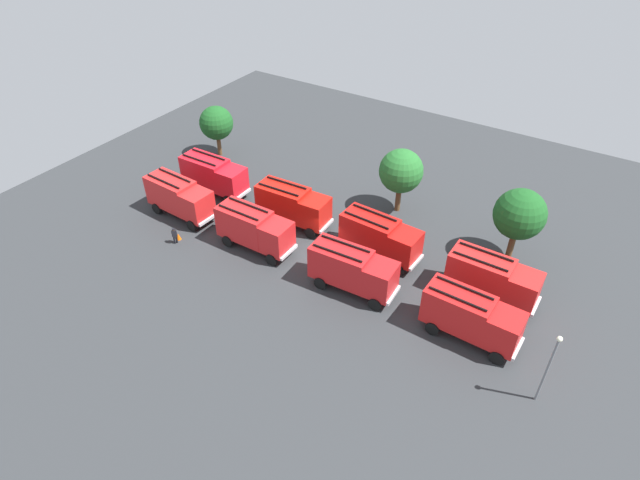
# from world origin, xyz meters

# --- Properties ---
(ground_plane) EXTENTS (66.50, 66.50, 0.00)m
(ground_plane) POSITION_xyz_m (0.00, 0.00, 0.00)
(ground_plane) COLOR #2D3033
(fire_truck_0) EXTENTS (7.32, 3.06, 3.88)m
(fire_truck_0) POSITION_xyz_m (-14.47, -2.29, 2.15)
(fire_truck_0) COLOR red
(fire_truck_0) RESTS_ON ground
(fire_truck_1) EXTENTS (7.21, 2.78, 3.88)m
(fire_truck_1) POSITION_xyz_m (-5.28, -2.45, 2.15)
(fire_truck_1) COLOR red
(fire_truck_1) RESTS_ON ground
(fire_truck_2) EXTENTS (7.30, 3.02, 3.88)m
(fire_truck_2) POSITION_xyz_m (4.73, -2.60, 2.15)
(fire_truck_2) COLOR red
(fire_truck_2) RESTS_ON ground
(fire_truck_3) EXTENTS (7.27, 2.94, 3.88)m
(fire_truck_3) POSITION_xyz_m (14.49, -2.52, 2.15)
(fire_truck_3) COLOR red
(fire_truck_3) RESTS_ON ground
(fire_truck_4) EXTENTS (7.23, 2.82, 3.88)m
(fire_truck_4) POSITION_xyz_m (-14.50, 2.61, 2.15)
(fire_truck_4) COLOR red
(fire_truck_4) RESTS_ON ground
(fire_truck_5) EXTENTS (7.30, 3.02, 3.88)m
(fire_truck_5) POSITION_xyz_m (-4.58, 2.43, 2.15)
(fire_truck_5) COLOR red
(fire_truck_5) RESTS_ON ground
(fire_truck_6) EXTENTS (7.32, 3.06, 3.88)m
(fire_truck_6) POSITION_xyz_m (4.58, 2.40, 2.15)
(fire_truck_6) COLOR red
(fire_truck_6) RESTS_ON ground
(fire_truck_7) EXTENTS (7.22, 2.81, 3.88)m
(fire_truck_7) POSITION_xyz_m (14.45, 2.35, 2.15)
(fire_truck_7) COLOR red
(fire_truck_7) RESTS_ON ground
(firefighter_0) EXTENTS (0.42, 0.29, 1.76)m
(firefighter_0) POSITION_xyz_m (-10.27, 0.27, 0.99)
(firefighter_0) COLOR black
(firefighter_0) RESTS_ON ground
(firefighter_1) EXTENTS (0.40, 0.48, 1.62)m
(firefighter_1) POSITION_xyz_m (-11.82, -5.89, 0.90)
(firefighter_1) COLOR black
(firefighter_1) RESTS_ON ground
(firefighter_2) EXTENTS (0.48, 0.38, 1.60)m
(firefighter_2) POSITION_xyz_m (15.44, 5.98, 0.89)
(firefighter_2) COLOR black
(firefighter_2) RESTS_ON ground
(firefighter_3) EXTENTS (0.47, 0.46, 1.64)m
(firefighter_3) POSITION_xyz_m (-18.62, 0.36, 0.91)
(firefighter_3) COLOR black
(firefighter_3) RESTS_ON ground
(tree_0) EXTENTS (3.78, 3.78, 5.86)m
(tree_0) POSITION_xyz_m (-19.59, 9.10, 3.94)
(tree_0) COLOR brown
(tree_0) RESTS_ON ground
(tree_1) EXTENTS (4.20, 4.20, 6.51)m
(tree_1) POSITION_xyz_m (2.81, 9.82, 4.38)
(tree_1) COLOR brown
(tree_1) RESTS_ON ground
(tree_2) EXTENTS (4.35, 4.35, 6.74)m
(tree_2) POSITION_xyz_m (14.31, 8.42, 4.53)
(tree_2) COLOR brown
(tree_2) RESTS_ON ground
(traffic_cone_0) EXTENTS (0.46, 0.46, 0.66)m
(traffic_cone_0) POSITION_xyz_m (-12.00, -5.34, 0.33)
(traffic_cone_0) COLOR #F2600C
(traffic_cone_0) RESTS_ON ground
(lamppost) EXTENTS (0.36, 0.36, 6.01)m
(lamppost) POSITION_xyz_m (20.26, -5.35, 3.56)
(lamppost) COLOR slate
(lamppost) RESTS_ON ground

